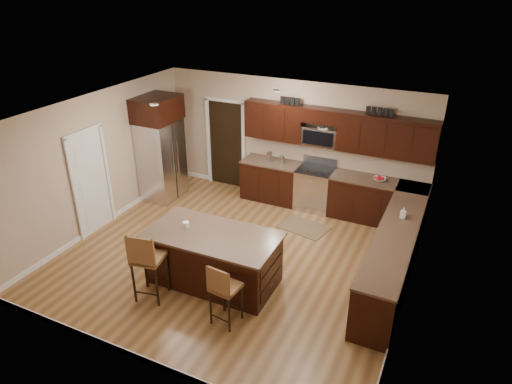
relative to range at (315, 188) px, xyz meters
The scene contains 22 objects.
floor 2.59m from the range, 105.51° to the right, with size 6.00×6.00×0.00m, color brown.
ceiling 3.38m from the range, 105.51° to the right, with size 6.00×6.00×0.00m, color silver.
wall_back 1.15m from the range, 156.28° to the left, with size 6.00×6.00×0.00m, color tan.
wall_left 4.51m from the range, 146.33° to the right, with size 5.50×5.50×0.00m, color tan.
wall_right 3.49m from the range, 46.57° to the right, with size 5.50×5.50×0.00m, color tan.
base_cabinets 1.58m from the range, 39.46° to the right, with size 4.02×3.96×0.92m.
upper_cabinets 1.42m from the range, 20.23° to the left, with size 4.00×0.33×0.80m.
range is the anchor object (origin of this frame).
microwave 1.16m from the range, 90.00° to the left, with size 0.76×0.31×0.40m, color silver.
doorway 2.41m from the range, behind, with size 0.85×0.03×2.06m, color black.
pantry_door 4.61m from the range, 143.07° to the right, with size 0.03×0.80×2.04m, color white.
letter_decor 1.84m from the range, 31.31° to the left, with size 2.20×0.03×0.15m, color black, non-canonical shape.
island 3.30m from the range, 101.49° to the right, with size 2.18×1.16×0.92m.
stool_left 4.31m from the range, 108.21° to the right, with size 0.53×0.53×1.22m.
stool_right 4.08m from the range, 90.02° to the right, with size 0.43×0.43×1.04m.
refrigerator 3.51m from the range, 163.80° to the right, with size 0.79×0.97×2.35m.
floor_mat 1.02m from the range, 83.74° to the right, with size 0.97×0.65×0.01m, color brown.
fruit_bowl 1.42m from the range, ahead, with size 0.26×0.26×0.06m, color silver.
soap_bottle 2.50m from the range, 34.07° to the right, with size 0.09×0.09×0.19m, color #B2B2B2.
canister_tall 1.22m from the range, behind, with size 0.12×0.12×0.21m, color silver.
canister_short 0.95m from the range, behind, with size 0.11×0.11×0.17m, color silver.
island_jar 3.47m from the range, 109.70° to the right, with size 0.10×0.10×0.10m, color white.
Camera 1 is at (3.36, -6.16, 4.76)m, focal length 32.00 mm.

